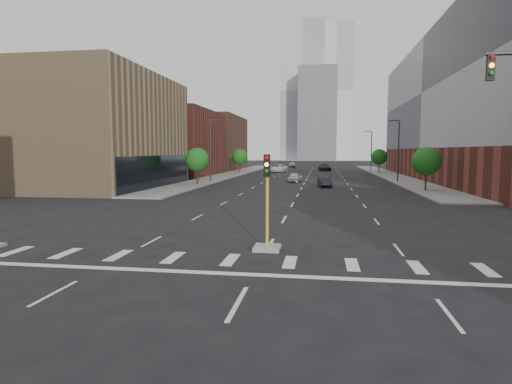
% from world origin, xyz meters
% --- Properties ---
extents(ground, '(400.00, 400.00, 0.00)m').
position_xyz_m(ground, '(0.00, 0.00, 0.00)').
color(ground, black).
rests_on(ground, ground).
extents(sidewalk_left_far, '(5.00, 92.00, 0.15)m').
position_xyz_m(sidewalk_left_far, '(-15.00, 74.00, 0.07)').
color(sidewalk_left_far, gray).
rests_on(sidewalk_left_far, ground).
extents(sidewalk_right_far, '(5.00, 92.00, 0.15)m').
position_xyz_m(sidewalk_right_far, '(15.00, 74.00, 0.07)').
color(sidewalk_right_far, gray).
rests_on(sidewalk_right_far, ground).
extents(building_left_mid, '(20.00, 24.00, 14.00)m').
position_xyz_m(building_left_mid, '(-27.50, 40.00, 7.00)').
color(building_left_mid, '#A0815A').
rests_on(building_left_mid, ground).
extents(building_left_far_a, '(20.00, 22.00, 12.00)m').
position_xyz_m(building_left_far_a, '(-27.50, 66.00, 6.00)').
color(building_left_far_a, brown).
rests_on(building_left_far_a, ground).
extents(building_left_far_b, '(20.00, 24.00, 13.00)m').
position_xyz_m(building_left_far_b, '(-27.50, 92.00, 6.50)').
color(building_left_far_b, brown).
rests_on(building_left_far_b, ground).
extents(building_right_main, '(24.00, 70.00, 22.00)m').
position_xyz_m(building_right_main, '(29.50, 60.00, 11.00)').
color(building_right_main, brown).
rests_on(building_right_main, ground).
extents(tower_left, '(22.00, 22.00, 70.00)m').
position_xyz_m(tower_left, '(-8.00, 220.00, 35.00)').
color(tower_left, '#B2B7BC').
rests_on(tower_left, ground).
extents(tower_right, '(20.00, 20.00, 80.00)m').
position_xyz_m(tower_right, '(10.00, 260.00, 40.00)').
color(tower_right, '#B2B7BC').
rests_on(tower_right, ground).
extents(tower_mid, '(18.00, 18.00, 44.00)m').
position_xyz_m(tower_mid, '(0.00, 200.00, 22.00)').
color(tower_mid, slate).
rests_on(tower_mid, ground).
extents(median_traffic_signal, '(1.20, 1.20, 4.40)m').
position_xyz_m(median_traffic_signal, '(0.00, 8.97, 0.97)').
color(median_traffic_signal, '#999993').
rests_on(median_traffic_signal, ground).
extents(streetlight_right_a, '(1.60, 0.22, 9.07)m').
position_xyz_m(streetlight_right_a, '(13.41, 55.00, 5.01)').
color(streetlight_right_a, '#2D2D30').
rests_on(streetlight_right_a, ground).
extents(streetlight_right_b, '(1.60, 0.22, 9.07)m').
position_xyz_m(streetlight_right_b, '(13.41, 90.00, 5.01)').
color(streetlight_right_b, '#2D2D30').
rests_on(streetlight_right_b, ground).
extents(streetlight_left, '(1.60, 0.22, 9.07)m').
position_xyz_m(streetlight_left, '(-13.41, 50.00, 5.01)').
color(streetlight_left, '#2D2D30').
rests_on(streetlight_left, ground).
extents(tree_left_near, '(3.20, 3.20, 4.85)m').
position_xyz_m(tree_left_near, '(-14.00, 45.00, 3.39)').
color(tree_left_near, '#382619').
rests_on(tree_left_near, ground).
extents(tree_left_far, '(3.20, 3.20, 4.85)m').
position_xyz_m(tree_left_far, '(-14.00, 75.00, 3.39)').
color(tree_left_far, '#382619').
rests_on(tree_left_far, ground).
extents(tree_right_near, '(3.20, 3.20, 4.85)m').
position_xyz_m(tree_right_near, '(14.00, 40.00, 3.39)').
color(tree_right_near, '#382619').
rests_on(tree_right_near, ground).
extents(tree_right_far, '(3.20, 3.20, 4.85)m').
position_xyz_m(tree_right_far, '(14.00, 80.00, 3.39)').
color(tree_right_far, '#382619').
rests_on(tree_right_far, ground).
extents(car_near_left, '(2.16, 4.19, 1.36)m').
position_xyz_m(car_near_left, '(-1.50, 52.93, 0.68)').
color(car_near_left, silver).
rests_on(car_near_left, ground).
extents(car_mid_right, '(1.94, 4.18, 1.33)m').
position_xyz_m(car_mid_right, '(2.82, 44.96, 0.66)').
color(car_mid_right, black).
rests_on(car_mid_right, ground).
extents(car_far_left, '(3.67, 6.50, 1.71)m').
position_xyz_m(car_far_left, '(-6.76, 81.61, 0.86)').
color(car_far_left, silver).
rests_on(car_far_left, ground).
extents(car_deep_right, '(3.20, 6.20, 1.72)m').
position_xyz_m(car_deep_right, '(3.10, 90.50, 0.86)').
color(car_deep_right, '#232328').
rests_on(car_deep_right, ground).
extents(car_distant, '(2.23, 4.72, 1.56)m').
position_xyz_m(car_distant, '(-5.76, 110.19, 0.78)').
color(car_distant, '#B5B4B9').
rests_on(car_distant, ground).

